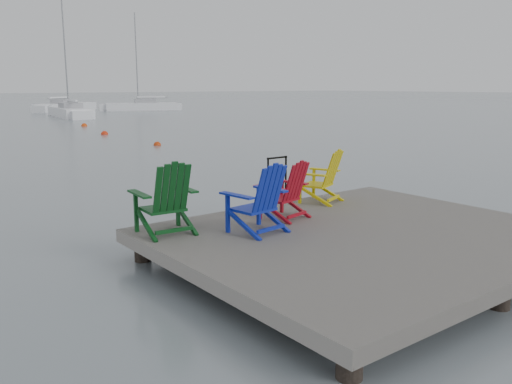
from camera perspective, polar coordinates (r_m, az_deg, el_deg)
ground at (r=8.70m, az=11.31°, el=-7.33°), size 400.00×400.00×0.00m
dock at (r=8.60m, az=11.39°, el=-5.13°), size 6.00×5.00×1.40m
handrail at (r=10.33m, az=2.23°, el=1.77°), size 0.48×0.04×0.90m
chair_green at (r=8.27m, az=-9.42°, el=-0.60°), size 0.94×0.88×1.12m
chair_blue at (r=8.23m, az=0.38°, el=-0.64°), size 0.93×0.88×1.08m
chair_red at (r=9.14m, az=3.23°, el=0.24°), size 0.90×0.85×0.99m
chair_yellow at (r=10.49m, az=7.07°, el=1.68°), size 0.98×0.94×1.02m
sailboat_near at (r=50.72m, az=-18.99°, el=7.90°), size 3.41×9.00×12.07m
sailboat_mid at (r=63.23m, az=-19.36°, el=8.41°), size 8.32×7.45×12.21m
sailboat_far at (r=61.94m, az=-11.89°, el=8.75°), size 7.89×4.54×10.69m
buoy_a at (r=25.52m, az=-10.35°, el=4.86°), size 0.35×0.35×0.35m
buoy_c at (r=31.88m, az=-15.65°, el=5.86°), size 0.41×0.41×0.41m
buoy_d at (r=38.68m, az=-17.63°, el=6.61°), size 0.41×0.41×0.41m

